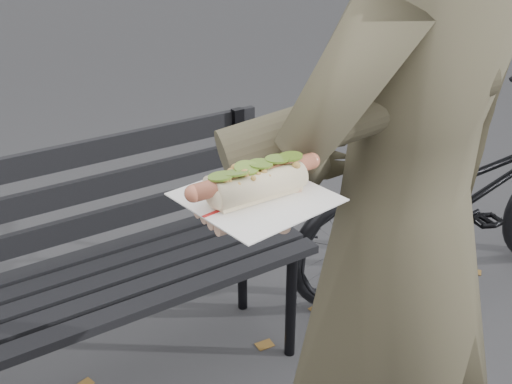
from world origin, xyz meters
The scene contains 4 objects.
park_bench centered at (0.05, 0.98, 0.52)m, with size 1.50×0.44×0.88m.
bicycle centered at (1.63, 0.75, 0.42)m, with size 0.56×1.60×0.84m, color black.
person centered at (0.50, 0.06, 0.94)m, with size 0.69×0.45×1.88m, color #4E4D34.
held_hotdog centered at (0.28, 0.03, 1.23)m, with size 0.64×0.31×0.20m.
Camera 1 is at (-0.34, -0.68, 1.58)m, focal length 42.00 mm.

